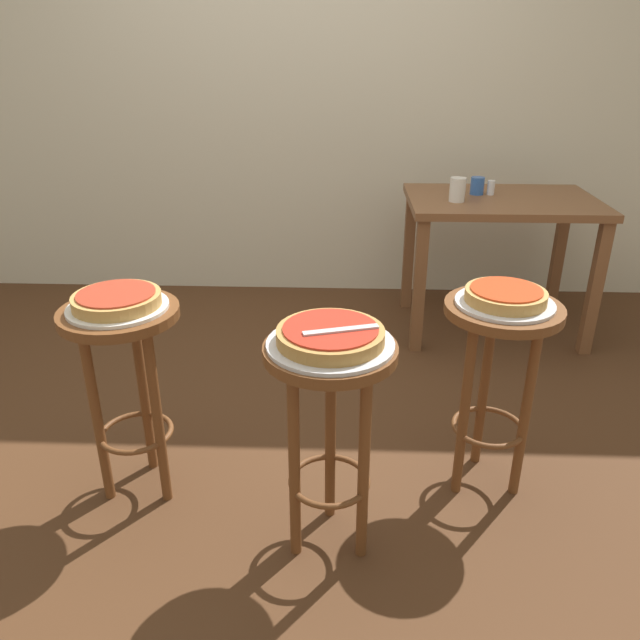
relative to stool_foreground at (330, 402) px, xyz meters
The scene contains 16 objects.
ground_plane 0.92m from the stool_foreground, 109.28° to the left, with size 6.00×6.00×0.00m, color #4C2D19.
back_wall 2.55m from the stool_foreground, 95.96° to the left, with size 6.00×0.10×3.00m, color beige.
stool_foreground is the anchor object (origin of this frame).
serving_plate_foreground 0.19m from the stool_foreground, 90.00° to the right, with size 0.37×0.37×0.01m, color silver.
pizza_foreground 0.22m from the stool_foreground, 75.96° to the right, with size 0.31×0.31×0.05m.
stool_middle 0.74m from the stool_foreground, 161.21° to the left, with size 0.40×0.40×0.73m.
serving_plate_middle 0.77m from the stool_foreground, 161.21° to the left, with size 0.33×0.33×0.01m, color white.
pizza_middle 0.78m from the stool_foreground, 161.21° to the left, with size 0.29×0.29×0.05m.
stool_leftside 0.66m from the stool_foreground, 29.61° to the left, with size 0.40×0.40×0.73m.
serving_plate_leftside 0.69m from the stool_foreground, 29.61° to the left, with size 0.33×0.33×0.01m, color silver.
pizza_leftside 0.70m from the stool_foreground, 29.61° to the left, with size 0.27×0.27×0.05m.
dining_table 1.93m from the stool_foreground, 62.86° to the left, with size 1.00×0.70×0.76m.
cup_near_edge 1.76m from the stool_foreground, 69.16° to the left, with size 0.08×0.08×0.12m, color silver.
cup_far_edge 1.96m from the stool_foreground, 67.19° to the left, with size 0.07×0.07×0.09m, color #3360B2.
condiment_shaker 1.98m from the stool_foreground, 65.15° to the left, with size 0.04×0.04×0.08m, color white.
pizza_server_knife 0.25m from the stool_foreground, 33.69° to the right, with size 0.22×0.02×0.01m, color silver.
Camera 1 is at (0.28, -2.29, 1.53)m, focal length 34.59 mm.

